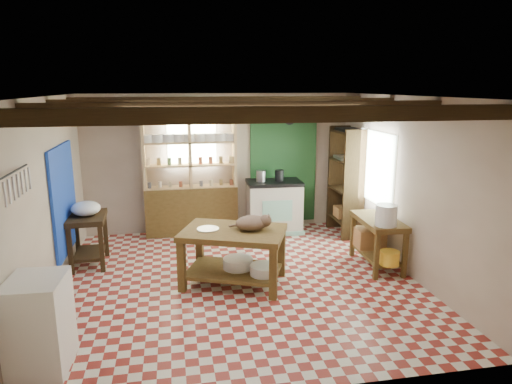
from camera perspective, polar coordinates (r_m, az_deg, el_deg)
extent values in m
cube|color=maroon|center=(6.69, -2.12, -11.12)|extent=(5.00, 5.00, 0.02)
cube|color=#444448|center=(6.10, -2.34, 11.85)|extent=(5.00, 5.00, 0.02)
cube|color=#C2B09C|center=(8.70, -4.65, 3.60)|extent=(5.00, 0.04, 2.60)
cube|color=#C2B09C|center=(3.91, 3.21, -8.45)|extent=(5.00, 0.04, 2.60)
cube|color=#C2B09C|center=(6.41, -24.93, -1.07)|extent=(0.04, 5.00, 2.60)
cube|color=#C2B09C|center=(7.06, 18.27, 0.74)|extent=(0.04, 5.00, 2.60)
cube|color=#372613|center=(6.10, -2.32, 10.72)|extent=(5.00, 3.80, 0.15)
cube|color=#1940BD|center=(7.30, -22.88, -0.87)|extent=(0.04, 1.40, 1.60)
cube|color=#1E4C22|center=(8.89, 3.43, 3.51)|extent=(1.30, 0.04, 2.30)
cube|color=silver|center=(8.58, -8.02, 6.09)|extent=(0.90, 0.02, 0.80)
cube|color=silver|center=(7.91, 14.75, 2.98)|extent=(0.02, 1.30, 1.20)
cube|color=black|center=(5.17, -27.95, 0.90)|extent=(0.06, 0.90, 0.28)
cube|color=black|center=(8.38, 4.22, 9.31)|extent=(0.86, 0.12, 0.36)
cube|color=tan|center=(8.51, -8.17, 1.93)|extent=(1.70, 0.34, 2.20)
cube|color=#372613|center=(8.62, 11.15, 1.28)|extent=(0.40, 0.86, 2.00)
cube|color=brown|center=(6.47, -2.81, -8.08)|extent=(1.64, 1.38, 0.79)
cube|color=beige|center=(8.69, 2.25, -1.80)|extent=(1.04, 0.72, 0.99)
cube|color=#372613|center=(7.56, -20.19, -5.68)|extent=(0.58, 0.82, 0.80)
cube|color=white|center=(5.09, -25.46, -14.68)|extent=(0.56, 0.65, 0.94)
cube|color=brown|center=(7.30, 14.92, -6.12)|extent=(0.57, 1.09, 0.77)
ellipsoid|color=brown|center=(6.30, -0.54, -3.88)|extent=(0.51, 0.43, 0.20)
cylinder|color=#B8B8C0|center=(6.38, -6.02, -4.61)|extent=(0.40, 0.40, 0.02)
cylinder|color=white|center=(6.55, -2.27, -8.87)|extent=(0.55, 0.55, 0.15)
cylinder|color=white|center=(6.34, 0.99, -9.69)|extent=(0.50, 0.50, 0.14)
cylinder|color=#B8B8C0|center=(8.51, 0.63, 2.03)|extent=(0.18, 0.18, 0.20)
cylinder|color=black|center=(8.57, 2.94, 2.10)|extent=(0.17, 0.17, 0.21)
ellipsoid|color=white|center=(7.42, -20.50, -1.93)|extent=(0.46, 0.46, 0.22)
cylinder|color=white|center=(6.82, 15.96, -2.81)|extent=(0.32, 0.32, 0.31)
cube|color=#AC7745|center=(7.57, 14.02, -5.57)|extent=(0.46, 0.37, 0.31)
cylinder|color=yellow|center=(6.94, 16.35, -7.91)|extent=(0.29, 0.29, 0.21)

